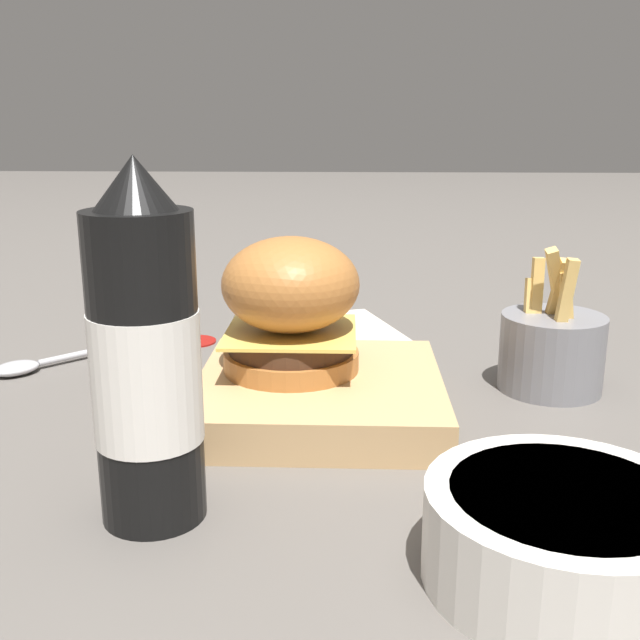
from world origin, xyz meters
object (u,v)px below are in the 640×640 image
object	(u,v)px
burger	(291,304)
fries_basket	(551,349)
serving_board	(320,394)
spoon	(35,364)
side_bowl	(562,534)
ketchup_bottle	(146,362)

from	to	relation	value
burger	fries_basket	world-z (taller)	burger
serving_board	spoon	world-z (taller)	serving_board
side_bowl	spoon	world-z (taller)	side_bowl
burger	ketchup_bottle	size ratio (longest dim) A/B	0.52
ketchup_bottle	burger	bearing A→B (deg)	68.93
serving_board	burger	size ratio (longest dim) A/B	1.81
serving_board	ketchup_bottle	size ratio (longest dim) A/B	0.94
burger	fries_basket	xyz separation A→B (m)	(0.24, 0.05, -0.05)
serving_board	side_bowl	size ratio (longest dim) A/B	1.41
ketchup_bottle	fries_basket	xyz separation A→B (m)	(0.32, 0.25, -0.07)
serving_board	fries_basket	world-z (taller)	fries_basket
serving_board	spoon	distance (m)	0.31
ketchup_bottle	fries_basket	world-z (taller)	ketchup_bottle
burger	side_bowl	xyz separation A→B (m)	(0.17, -0.26, -0.07)
burger	spoon	bearing A→B (deg)	162.16
burger	side_bowl	bearing A→B (deg)	-56.55
ketchup_bottle	fries_basket	size ratio (longest dim) A/B	1.66
ketchup_bottle	spoon	size ratio (longest dim) A/B	1.74
fries_basket	burger	bearing A→B (deg)	-167.82
serving_board	fries_basket	size ratio (longest dim) A/B	1.55
serving_board	ketchup_bottle	distance (m)	0.22
burger	serving_board	bearing A→B (deg)	-30.51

